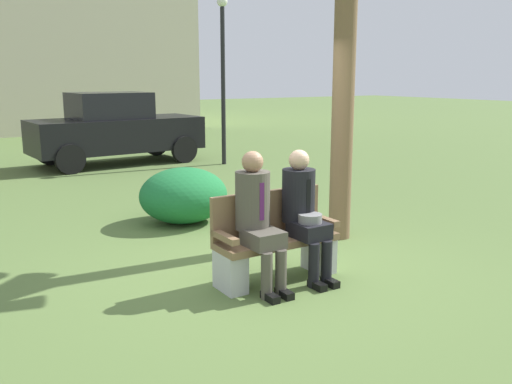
% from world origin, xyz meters
% --- Properties ---
extents(ground_plane, '(80.00, 80.00, 0.00)m').
position_xyz_m(ground_plane, '(0.00, 0.00, 0.00)').
color(ground_plane, '#546D36').
extents(park_bench, '(1.29, 0.44, 0.90)m').
position_xyz_m(park_bench, '(-0.05, -0.24, 0.39)').
color(park_bench, brown).
rests_on(park_bench, ground).
extents(seated_man_left, '(0.34, 0.72, 1.35)m').
position_xyz_m(seated_man_left, '(-0.32, -0.35, 0.75)').
color(seated_man_left, '#4C473D').
rests_on(seated_man_left, ground).
extents(seated_man_right, '(0.34, 0.72, 1.32)m').
position_xyz_m(seated_man_right, '(0.23, -0.36, 0.73)').
color(seated_man_right, black).
rests_on(seated_man_right, ground).
extents(shrub_near_bench, '(1.26, 1.16, 0.79)m').
position_xyz_m(shrub_near_bench, '(0.11, 2.31, 0.39)').
color(shrub_near_bench, '#1D6E36').
rests_on(shrub_near_bench, ground).
extents(parked_car_far, '(3.99, 1.91, 1.68)m').
position_xyz_m(parked_car_far, '(1.02, 8.08, 0.84)').
color(parked_car_far, black).
rests_on(parked_car_far, ground).
extents(street_lamp, '(0.24, 0.24, 3.81)m').
position_xyz_m(street_lamp, '(3.18, 6.71, 2.32)').
color(street_lamp, black).
rests_on(street_lamp, ground).
extents(building_backdrop, '(12.86, 8.85, 9.03)m').
position_xyz_m(building_backdrop, '(0.87, 19.87, 4.54)').
color(building_backdrop, beige).
rests_on(building_backdrop, ground).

